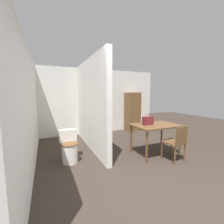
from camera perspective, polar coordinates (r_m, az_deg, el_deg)
The scene contains 9 objects.
ground_plane at distance 2.90m, azimuth 23.05°, elevation -26.06°, with size 16.00×16.00×0.00m, color #382D26.
wall_back at distance 5.99m, azimuth -6.16°, elevation 4.01°, with size 5.20×0.12×2.50m.
wall_left at distance 3.65m, azimuth -29.05°, elevation 1.27°, with size 0.12×5.01×2.50m.
partition_wall at distance 4.35m, azimuth -8.45°, elevation 2.86°, with size 0.12×2.90×2.50m.
dining_table at distance 4.00m, azimuth 16.25°, elevation -5.83°, with size 1.15×0.78×0.78m.
wooden_chair at distance 3.81m, azimuth 23.20°, elevation -10.28°, with size 0.47×0.47×0.83m.
toilet at distance 3.67m, azimuth -15.96°, elevation -12.94°, with size 0.40×0.51×0.72m.
handbag at distance 3.87m, azimuth 13.51°, elevation -3.20°, with size 0.27×0.12×0.29m.
wooden_cabinet at distance 6.39m, azimuth 7.79°, elevation 0.14°, with size 0.57×0.48×1.61m.
Camera 1 is at (-1.84, -1.62, 1.56)m, focal length 24.00 mm.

